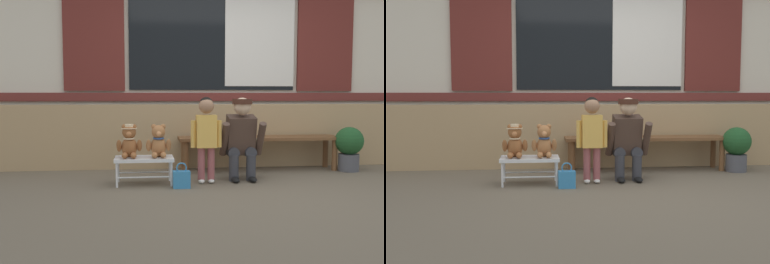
# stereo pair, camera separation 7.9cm
# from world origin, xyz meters

# --- Properties ---
(ground_plane) EXTENTS (60.00, 60.00, 0.00)m
(ground_plane) POSITION_xyz_m (0.00, 0.00, 0.00)
(ground_plane) COLOR brown
(brick_low_wall) EXTENTS (7.21, 0.25, 0.85)m
(brick_low_wall) POSITION_xyz_m (0.00, 1.43, 0.42)
(brick_low_wall) COLOR tan
(brick_low_wall) RESTS_ON ground
(shop_facade) EXTENTS (7.36, 0.26, 3.66)m
(shop_facade) POSITION_xyz_m (0.00, 1.94, 1.83)
(shop_facade) COLOR beige
(shop_facade) RESTS_ON ground
(wooden_bench_long) EXTENTS (2.10, 0.40, 0.44)m
(wooden_bench_long) POSITION_xyz_m (0.49, 1.06, 0.37)
(wooden_bench_long) COLOR brown
(wooden_bench_long) RESTS_ON ground
(small_display_bench) EXTENTS (0.64, 0.36, 0.30)m
(small_display_bench) POSITION_xyz_m (-1.01, 0.33, 0.27)
(small_display_bench) COLOR silver
(small_display_bench) RESTS_ON ground
(teddy_bear_with_hat) EXTENTS (0.28, 0.27, 0.36)m
(teddy_bear_with_hat) POSITION_xyz_m (-1.17, 0.33, 0.47)
(teddy_bear_with_hat) COLOR #93562D
(teddy_bear_with_hat) RESTS_ON small_display_bench
(teddy_bear_plain) EXTENTS (0.28, 0.26, 0.36)m
(teddy_bear_plain) POSITION_xyz_m (-0.85, 0.33, 0.46)
(teddy_bear_plain) COLOR #A86B3D
(teddy_bear_plain) RESTS_ON small_display_bench
(child_standing) EXTENTS (0.35, 0.18, 0.96)m
(child_standing) POSITION_xyz_m (-0.32, 0.32, 0.59)
(child_standing) COLOR #994C4C
(child_standing) RESTS_ON ground
(adult_crouching) EXTENTS (0.50, 0.49, 0.95)m
(adult_crouching) POSITION_xyz_m (0.12, 0.47, 0.48)
(adult_crouching) COLOR #333338
(adult_crouching) RESTS_ON ground
(handbag_on_ground) EXTENTS (0.18, 0.11, 0.27)m
(handbag_on_ground) POSITION_xyz_m (-0.61, 0.09, 0.10)
(handbag_on_ground) COLOR teal
(handbag_on_ground) RESTS_ON ground
(potted_plant) EXTENTS (0.36, 0.36, 0.57)m
(potted_plant) POSITION_xyz_m (1.62, 0.86, 0.32)
(potted_plant) COLOR #4C4C51
(potted_plant) RESTS_ON ground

